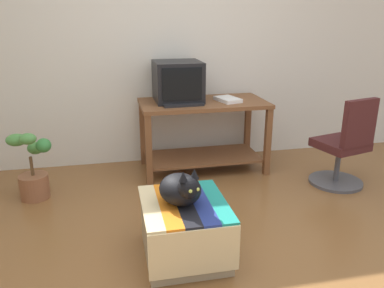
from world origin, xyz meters
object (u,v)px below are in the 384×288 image
desk (203,124)px  ottoman_with_blanket (185,229)px  keyboard (183,104)px  book (228,99)px  office_chair (344,148)px  potted_plant (33,171)px  cat (182,189)px  tv_monitor (178,82)px

desk → ottoman_with_blanket: 1.65m
keyboard → book: size_ratio=1.41×
office_chair → potted_plant: bearing=-21.4°
cat → potted_plant: cat is taller
keyboard → desk: bearing=29.5°
tv_monitor → potted_plant: tv_monitor is taller
potted_plant → cat: bearing=-46.1°
book → cat: bearing=-132.3°
keyboard → office_chair: (1.47, -0.55, -0.38)m
keyboard → book: (0.49, 0.11, 0.01)m
tv_monitor → cat: size_ratio=1.20×
tv_monitor → ottoman_with_blanket: bearing=-99.2°
book → cat: size_ratio=0.69×
tv_monitor → ottoman_with_blanket: 1.81m
office_chair → cat: bearing=11.2°
office_chair → book: bearing=-48.5°
desk → tv_monitor: tv_monitor is taller
desk → office_chair: office_chair is taller
keyboard → cat: size_ratio=0.97×
keyboard → cat: keyboard is taller
potted_plant → office_chair: size_ratio=0.73×
tv_monitor → potted_plant: size_ratio=0.75×
desk → office_chair: size_ratio=1.48×
keyboard → potted_plant: size_ratio=0.61×
ottoman_with_blanket → potted_plant: size_ratio=1.03×
office_chair → desk: bearing=-44.5°
book → ottoman_with_blanket: size_ratio=0.42×
tv_monitor → office_chair: 1.77m
desk → ottoman_with_blanket: desk is taller
tv_monitor → potted_plant: 1.64m
keyboard → ottoman_with_blanket: size_ratio=0.59×
tv_monitor → book: (0.50, -0.14, -0.18)m
tv_monitor → office_chair: size_ratio=0.55×
keyboard → cat: 1.45m
tv_monitor → office_chair: tv_monitor is taller
book → office_chair: 1.24m
keyboard → ottoman_with_blanket: 1.52m
desk → book: size_ratio=4.64×
tv_monitor → book: size_ratio=1.74×
tv_monitor → book: bearing=-15.6°
desk → office_chair: (1.23, -0.71, -0.13)m
cat → potted_plant: 1.68m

